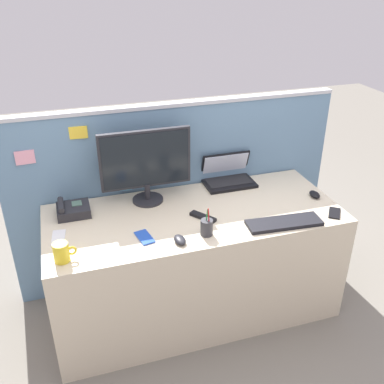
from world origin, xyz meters
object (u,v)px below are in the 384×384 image
at_px(laptop, 227,176).
at_px(computer_mouse_left_hand, 180,240).
at_px(desktop_monitor, 146,163).
at_px(cell_phone_blue_case, 145,237).
at_px(computer_mouse_right_hand, 315,194).
at_px(pen_cup, 207,227).
at_px(tv_remote, 203,217).
at_px(coffee_mug, 62,252).
at_px(cell_phone_white_slab, 58,238).
at_px(keyboard_main, 284,223).
at_px(cell_phone_black_slab, 334,213).
at_px(desk_phone, 72,210).

bearing_deg(laptop, computer_mouse_left_hand, -130.32).
distance_m(desktop_monitor, cell_phone_blue_case, 0.51).
height_order(computer_mouse_right_hand, pen_cup, pen_cup).
bearing_deg(computer_mouse_left_hand, tv_remote, 40.23).
distance_m(computer_mouse_left_hand, cell_phone_blue_case, 0.20).
height_order(desktop_monitor, coffee_mug, desktop_monitor).
distance_m(cell_phone_white_slab, coffee_mug, 0.22).
distance_m(keyboard_main, cell_phone_black_slab, 0.35).
bearing_deg(laptop, cell_phone_black_slab, -52.20).
distance_m(laptop, desk_phone, 1.06).
bearing_deg(desk_phone, cell_phone_blue_case, -46.71).
xyz_separation_m(computer_mouse_left_hand, pen_cup, (0.16, 0.03, 0.03)).
distance_m(laptop, computer_mouse_left_hand, 0.80).
height_order(desk_phone, computer_mouse_right_hand, desk_phone).
bearing_deg(coffee_mug, keyboard_main, -1.19).
height_order(desk_phone, pen_cup, pen_cup).
bearing_deg(laptop, pen_cup, -121.28).
distance_m(laptop, computer_mouse_right_hand, 0.60).
height_order(desk_phone, cell_phone_black_slab, desk_phone).
distance_m(desk_phone, computer_mouse_right_hand, 1.54).
bearing_deg(cell_phone_blue_case, desk_phone, 122.16).
distance_m(desktop_monitor, laptop, 0.63).
bearing_deg(computer_mouse_left_hand, laptop, 44.96).
xyz_separation_m(laptop, keyboard_main, (0.11, -0.62, -0.04)).
xyz_separation_m(pen_cup, coffee_mug, (-0.78, -0.01, 0.00)).
xyz_separation_m(pen_cup, tv_remote, (0.04, 0.17, -0.04)).
distance_m(laptop, keyboard_main, 0.63).
relative_size(pen_cup, tv_remote, 1.02).
distance_m(desk_phone, coffee_mug, 0.47).
bearing_deg(cell_phone_blue_case, desktop_monitor, 64.23).
bearing_deg(keyboard_main, desk_phone, 161.73).
distance_m(laptop, cell_phone_white_slab, 1.21).
bearing_deg(tv_remote, desk_phone, 123.27).
bearing_deg(pen_cup, desktop_monitor, 114.98).
relative_size(computer_mouse_left_hand, tv_remote, 0.59).
xyz_separation_m(desktop_monitor, keyboard_main, (0.70, -0.53, -0.25)).
bearing_deg(tv_remote, computer_mouse_right_hand, -32.95).
bearing_deg(pen_cup, cell_phone_black_slab, -1.19).
distance_m(desk_phone, cell_phone_blue_case, 0.53).
bearing_deg(cell_phone_blue_case, computer_mouse_right_hand, -4.14).
bearing_deg(desktop_monitor, cell_phone_blue_case, -104.65).
xyz_separation_m(computer_mouse_left_hand, cell_phone_blue_case, (-0.18, 0.10, -0.01)).
xyz_separation_m(computer_mouse_right_hand, pen_cup, (-0.82, -0.21, 0.03)).
bearing_deg(desk_phone, computer_mouse_left_hand, -41.94).
xyz_separation_m(laptop, pen_cup, (-0.35, -0.58, -0.00)).
bearing_deg(coffee_mug, desk_phone, 80.01).
bearing_deg(desktop_monitor, desk_phone, -175.22).
height_order(desk_phone, cell_phone_white_slab, desk_phone).
relative_size(keyboard_main, computer_mouse_right_hand, 4.43).
bearing_deg(coffee_mug, desktop_monitor, 42.24).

